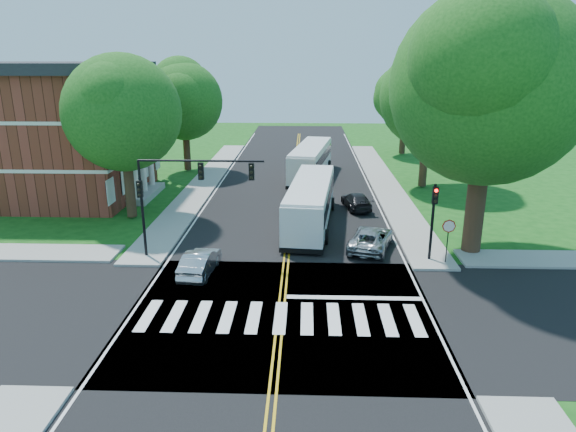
{
  "coord_description": "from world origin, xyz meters",
  "views": [
    {
      "loc": [
        1.08,
        -21.13,
        11.25
      ],
      "look_at": [
        0.07,
        7.21,
        2.4
      ],
      "focal_mm": 32.0,
      "sensor_mm": 36.0,
      "label": 1
    }
  ],
  "objects_px": {
    "signal_ne": "(433,212)",
    "dark_sedan": "(356,201)",
    "signal_nw": "(181,185)",
    "bus_follow": "(311,160)",
    "suv": "(371,238)",
    "bus_lead": "(311,202)",
    "hatchback": "(200,262)"
  },
  "relations": [
    {
      "from": "bus_follow",
      "to": "suv",
      "type": "relative_size",
      "value": 2.55
    },
    {
      "from": "bus_follow",
      "to": "suv",
      "type": "xyz_separation_m",
      "value": [
        3.52,
        -19.37,
        -0.97
      ]
    },
    {
      "from": "signal_ne",
      "to": "hatchback",
      "type": "bearing_deg",
      "value": -170.13
    },
    {
      "from": "signal_ne",
      "to": "suv",
      "type": "bearing_deg",
      "value": 148.91
    },
    {
      "from": "signal_ne",
      "to": "hatchback",
      "type": "height_order",
      "value": "signal_ne"
    },
    {
      "from": "hatchback",
      "to": "signal_ne",
      "type": "bearing_deg",
      "value": -165.37
    },
    {
      "from": "bus_lead",
      "to": "bus_follow",
      "type": "distance_m",
      "value": 14.87
    },
    {
      "from": "signal_nw",
      "to": "bus_lead",
      "type": "height_order",
      "value": "signal_nw"
    },
    {
      "from": "signal_nw",
      "to": "dark_sedan",
      "type": "bearing_deg",
      "value": 44.27
    },
    {
      "from": "signal_ne",
      "to": "dark_sedan",
      "type": "relative_size",
      "value": 1.05
    },
    {
      "from": "signal_ne",
      "to": "suv",
      "type": "relative_size",
      "value": 0.92
    },
    {
      "from": "signal_ne",
      "to": "bus_follow",
      "type": "height_order",
      "value": "signal_ne"
    },
    {
      "from": "signal_nw",
      "to": "signal_ne",
      "type": "bearing_deg",
      "value": 0.05
    },
    {
      "from": "signal_ne",
      "to": "bus_follow",
      "type": "xyz_separation_m",
      "value": [
        -6.65,
        21.26,
        -1.32
      ]
    },
    {
      "from": "signal_nw",
      "to": "dark_sedan",
      "type": "height_order",
      "value": "signal_nw"
    },
    {
      "from": "hatchback",
      "to": "suv",
      "type": "distance_m",
      "value": 10.47
    },
    {
      "from": "hatchback",
      "to": "dark_sedan",
      "type": "height_order",
      "value": "hatchback"
    },
    {
      "from": "dark_sedan",
      "to": "hatchback",
      "type": "bearing_deg",
      "value": 44.19
    },
    {
      "from": "signal_ne",
      "to": "signal_nw",
      "type": "bearing_deg",
      "value": -179.95
    },
    {
      "from": "signal_nw",
      "to": "dark_sedan",
      "type": "xyz_separation_m",
      "value": [
        10.85,
        10.57,
        -3.76
      ]
    },
    {
      "from": "suv",
      "to": "signal_nw",
      "type": "bearing_deg",
      "value": 26.77
    },
    {
      "from": "bus_lead",
      "to": "suv",
      "type": "relative_size",
      "value": 2.54
    },
    {
      "from": "bus_follow",
      "to": "signal_nw",
      "type": "bearing_deg",
      "value": 79.94
    },
    {
      "from": "bus_lead",
      "to": "bus_follow",
      "type": "relative_size",
      "value": 1.0
    },
    {
      "from": "signal_nw",
      "to": "bus_follow",
      "type": "height_order",
      "value": "signal_nw"
    },
    {
      "from": "hatchback",
      "to": "dark_sedan",
      "type": "distance_m",
      "value": 15.96
    },
    {
      "from": "signal_nw",
      "to": "bus_follow",
      "type": "relative_size",
      "value": 0.59
    },
    {
      "from": "bus_follow",
      "to": "dark_sedan",
      "type": "distance_m",
      "value": 11.28
    },
    {
      "from": "signal_nw",
      "to": "signal_ne",
      "type": "xyz_separation_m",
      "value": [
        14.06,
        0.01,
        -1.41
      ]
    },
    {
      "from": "suv",
      "to": "dark_sedan",
      "type": "xyz_separation_m",
      "value": [
        -0.08,
        8.67,
        -0.05
      ]
    },
    {
      "from": "hatchback",
      "to": "suv",
      "type": "height_order",
      "value": "same"
    },
    {
      "from": "signal_nw",
      "to": "bus_follow",
      "type": "bearing_deg",
      "value": 70.81
    }
  ]
}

